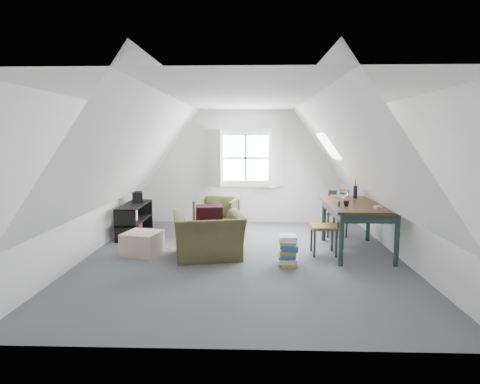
{
  "coord_description": "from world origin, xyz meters",
  "views": [
    {
      "loc": [
        0.16,
        -6.16,
        1.92
      ],
      "look_at": [
        -0.06,
        0.6,
        0.98
      ],
      "focal_mm": 30.0,
      "sensor_mm": 36.0,
      "label": 1
    }
  ],
  "objects_px": {
    "armchair_near": "(209,257)",
    "dining_chair_near": "(326,226)",
    "magazine_stack": "(288,250)",
    "armchair_far": "(217,233)",
    "ottoman": "(142,243)",
    "dining_chair_far": "(336,212)",
    "media_shelf": "(134,221)",
    "dining_table": "(357,210)"
  },
  "relations": [
    {
      "from": "dining_table",
      "to": "dining_chair_far",
      "type": "bearing_deg",
      "value": 91.41
    },
    {
      "from": "dining_table",
      "to": "media_shelf",
      "type": "xyz_separation_m",
      "value": [
        -4.04,
        1.0,
        -0.44
      ]
    },
    {
      "from": "media_shelf",
      "to": "magazine_stack",
      "type": "height_order",
      "value": "media_shelf"
    },
    {
      "from": "dining_chair_near",
      "to": "magazine_stack",
      "type": "relative_size",
      "value": 2.02
    },
    {
      "from": "armchair_near",
      "to": "media_shelf",
      "type": "height_order",
      "value": "media_shelf"
    },
    {
      "from": "magazine_stack",
      "to": "dining_chair_near",
      "type": "bearing_deg",
      "value": 40.93
    },
    {
      "from": "armchair_far",
      "to": "magazine_stack",
      "type": "distance_m",
      "value": 2.34
    },
    {
      "from": "dining_table",
      "to": "magazine_stack",
      "type": "distance_m",
      "value": 1.48
    },
    {
      "from": "dining_chair_near",
      "to": "dining_table",
      "type": "bearing_deg",
      "value": 127.38
    },
    {
      "from": "armchair_near",
      "to": "magazine_stack",
      "type": "xyz_separation_m",
      "value": [
        1.24,
        -0.34,
        0.23
      ]
    },
    {
      "from": "armchair_near",
      "to": "magazine_stack",
      "type": "distance_m",
      "value": 1.31
    },
    {
      "from": "dining_chair_far",
      "to": "ottoman",
      "type": "bearing_deg",
      "value": 23.84
    },
    {
      "from": "armchair_near",
      "to": "armchair_far",
      "type": "relative_size",
      "value": 1.37
    },
    {
      "from": "armchair_far",
      "to": "ottoman",
      "type": "height_order",
      "value": "ottoman"
    },
    {
      "from": "armchair_near",
      "to": "dining_chair_far",
      "type": "height_order",
      "value": "dining_chair_far"
    },
    {
      "from": "armchair_near",
      "to": "dining_chair_near",
      "type": "bearing_deg",
      "value": 175.02
    },
    {
      "from": "armchair_far",
      "to": "ottoman",
      "type": "distance_m",
      "value": 1.85
    },
    {
      "from": "dining_table",
      "to": "magazine_stack",
      "type": "height_order",
      "value": "dining_table"
    },
    {
      "from": "armchair_near",
      "to": "dining_chair_near",
      "type": "xyz_separation_m",
      "value": [
        1.9,
        0.24,
        0.48
      ]
    },
    {
      "from": "dining_chair_near",
      "to": "magazine_stack",
      "type": "height_order",
      "value": "dining_chair_near"
    },
    {
      "from": "dining_chair_far",
      "to": "media_shelf",
      "type": "bearing_deg",
      "value": 4.07
    },
    {
      "from": "dining_table",
      "to": "armchair_near",
      "type": "bearing_deg",
      "value": -175.53
    },
    {
      "from": "dining_table",
      "to": "dining_chair_near",
      "type": "bearing_deg",
      "value": -168.78
    },
    {
      "from": "ottoman",
      "to": "media_shelf",
      "type": "relative_size",
      "value": 0.46
    },
    {
      "from": "dining_table",
      "to": "media_shelf",
      "type": "bearing_deg",
      "value": 161.61
    },
    {
      "from": "dining_chair_near",
      "to": "media_shelf",
      "type": "height_order",
      "value": "dining_chair_near"
    },
    {
      "from": "armchair_near",
      "to": "dining_chair_far",
      "type": "bearing_deg",
      "value": -159.61
    },
    {
      "from": "armchair_near",
      "to": "dining_chair_far",
      "type": "distance_m",
      "value": 2.79
    },
    {
      "from": "armchair_far",
      "to": "dining_chair_far",
      "type": "bearing_deg",
      "value": 6.58
    },
    {
      "from": "magazine_stack",
      "to": "dining_chair_far",
      "type": "bearing_deg",
      "value": 59.26
    },
    {
      "from": "ottoman",
      "to": "dining_chair_far",
      "type": "height_order",
      "value": "dining_chair_far"
    },
    {
      "from": "armchair_far",
      "to": "dining_chair_far",
      "type": "relative_size",
      "value": 0.85
    },
    {
      "from": "armchair_near",
      "to": "armchair_far",
      "type": "height_order",
      "value": "armchair_far"
    },
    {
      "from": "media_shelf",
      "to": "armchair_far",
      "type": "bearing_deg",
      "value": 6.01
    },
    {
      "from": "dining_chair_far",
      "to": "armchair_far",
      "type": "bearing_deg",
      "value": -0.94
    },
    {
      "from": "dining_chair_near",
      "to": "dining_chair_far",
      "type": "bearing_deg",
      "value": -176.87
    },
    {
      "from": "armchair_near",
      "to": "armchair_far",
      "type": "xyz_separation_m",
      "value": [
        -0.01,
        1.62,
        0.0
      ]
    },
    {
      "from": "armchair_near",
      "to": "dining_table",
      "type": "bearing_deg",
      "value": 176.94
    },
    {
      "from": "armchair_near",
      "to": "ottoman",
      "type": "relative_size",
      "value": 1.96
    },
    {
      "from": "ottoman",
      "to": "dining_chair_near",
      "type": "height_order",
      "value": "dining_chair_near"
    },
    {
      "from": "dining_table",
      "to": "dining_chair_near",
      "type": "relative_size",
      "value": 1.82
    },
    {
      "from": "media_shelf",
      "to": "ottoman",
      "type": "bearing_deg",
      "value": -70.29
    }
  ]
}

